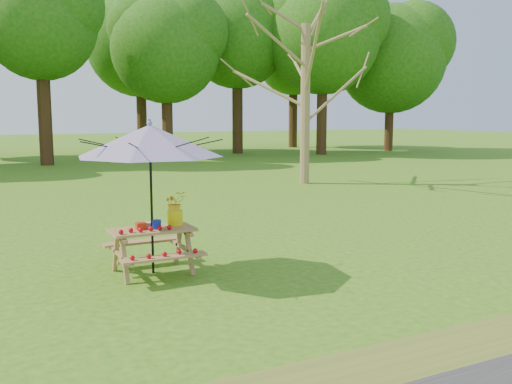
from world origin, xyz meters
name	(u,v)px	position (x,y,z in m)	size (l,w,h in m)	color
picnic_table	(153,251)	(3.29, 1.37, 0.33)	(1.20, 1.32, 0.67)	#926742
patio_umbrella	(150,141)	(3.29, 1.37, 1.95)	(2.56, 2.56, 2.25)	black
produce_bins	(149,225)	(3.25, 1.39, 0.72)	(0.35, 0.32, 0.13)	#B2260E
tomatoes_row	(146,229)	(3.14, 1.19, 0.71)	(0.77, 0.13, 0.07)	red
flower_bucket	(175,207)	(3.68, 1.47, 0.94)	(0.35, 0.31, 0.51)	yellow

